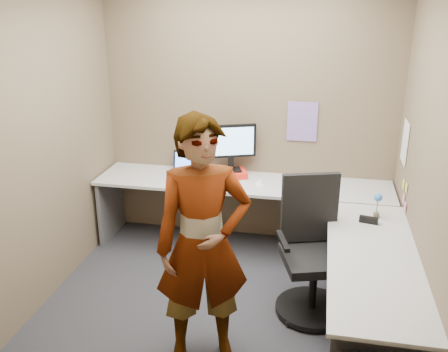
% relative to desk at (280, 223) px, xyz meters
% --- Properties ---
extents(ground, '(3.00, 3.00, 0.00)m').
position_rel_desk_xyz_m(ground, '(-0.44, -0.39, -0.59)').
color(ground, '#232328').
rests_on(ground, ground).
extents(wall_back, '(3.00, 0.00, 3.00)m').
position_rel_desk_xyz_m(wall_back, '(-0.44, 0.91, 0.76)').
color(wall_back, brown).
rests_on(wall_back, ground).
extents(wall_right, '(0.00, 2.70, 2.70)m').
position_rel_desk_xyz_m(wall_right, '(1.06, -0.39, 0.76)').
color(wall_right, brown).
rests_on(wall_right, ground).
extents(wall_left, '(0.00, 2.70, 2.70)m').
position_rel_desk_xyz_m(wall_left, '(-1.94, -0.39, 0.76)').
color(wall_left, brown).
rests_on(wall_left, ground).
extents(desk, '(2.98, 2.58, 0.73)m').
position_rel_desk_xyz_m(desk, '(0.00, 0.00, 0.00)').
color(desk, silver).
rests_on(desk, ground).
extents(paper_ream, '(0.38, 0.33, 0.06)m').
position_rel_desk_xyz_m(paper_ream, '(-0.58, 0.71, 0.17)').
color(paper_ream, red).
rests_on(paper_ream, desk).
extents(monitor, '(0.49, 0.24, 0.48)m').
position_rel_desk_xyz_m(monitor, '(-0.58, 0.73, 0.49)').
color(monitor, black).
rests_on(monitor, paper_ream).
extents(laptop, '(0.32, 0.27, 0.21)m').
position_rel_desk_xyz_m(laptop, '(-1.06, 0.76, 0.20)').
color(laptop, black).
rests_on(laptop, desk).
extents(trackball_mouse, '(0.12, 0.08, 0.07)m').
position_rel_desk_xyz_m(trackball_mouse, '(-0.64, 0.38, 0.17)').
color(trackball_mouse, '#B7B7BC').
rests_on(trackball_mouse, desk).
extents(origami, '(0.10, 0.10, 0.06)m').
position_rel_desk_xyz_m(origami, '(-0.25, 0.54, 0.17)').
color(origami, white).
rests_on(origami, desk).
extents(stapler, '(0.16, 0.07, 0.05)m').
position_rel_desk_xyz_m(stapler, '(0.74, -0.15, 0.17)').
color(stapler, black).
rests_on(stapler, desk).
extents(flower, '(0.07, 0.07, 0.22)m').
position_rel_desk_xyz_m(flower, '(0.81, -0.02, 0.28)').
color(flower, brown).
rests_on(flower, desk).
extents(calendar_purple, '(0.30, 0.01, 0.40)m').
position_rel_desk_xyz_m(calendar_purple, '(0.11, 0.90, 0.71)').
color(calendar_purple, '#846BB7').
rests_on(calendar_purple, wall_back).
extents(calendar_white, '(0.01, 0.28, 0.38)m').
position_rel_desk_xyz_m(calendar_white, '(1.05, 0.51, 0.66)').
color(calendar_white, white).
rests_on(calendar_white, wall_right).
extents(sticky_note_a, '(0.01, 0.07, 0.07)m').
position_rel_desk_xyz_m(sticky_note_a, '(1.05, 0.16, 0.36)').
color(sticky_note_a, '#F2E059').
rests_on(sticky_note_a, wall_right).
extents(sticky_note_b, '(0.01, 0.07, 0.07)m').
position_rel_desk_xyz_m(sticky_note_b, '(1.05, 0.21, 0.23)').
color(sticky_note_b, pink).
rests_on(sticky_note_b, wall_right).
extents(sticky_note_c, '(0.01, 0.07, 0.07)m').
position_rel_desk_xyz_m(sticky_note_c, '(1.05, 0.09, 0.21)').
color(sticky_note_c, pink).
rests_on(sticky_note_c, wall_right).
extents(sticky_note_d, '(0.01, 0.07, 0.07)m').
position_rel_desk_xyz_m(sticky_note_d, '(1.05, 0.31, 0.33)').
color(sticky_note_d, '#F2E059').
rests_on(sticky_note_d, wall_right).
extents(office_chair, '(0.65, 0.63, 1.13)m').
position_rel_desk_xyz_m(office_chair, '(0.31, -0.38, -0.13)').
color(office_chair, black).
rests_on(office_chair, ground).
extents(person, '(0.77, 0.64, 1.81)m').
position_rel_desk_xyz_m(person, '(-0.43, -1.09, 0.32)').
color(person, '#999399').
rests_on(person, ground).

